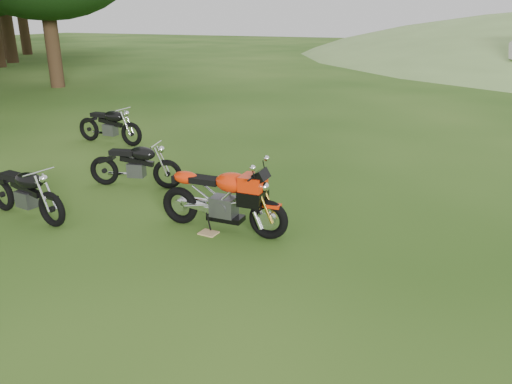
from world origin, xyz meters
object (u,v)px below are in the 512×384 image
at_px(vintage_moto_a, 24,191).
at_px(vintage_moto_d, 109,124).
at_px(vintage_moto_b, 135,163).
at_px(sport_motorcycle, 222,194).
at_px(plywood_board, 208,233).

bearing_deg(vintage_moto_a, vintage_moto_d, 121.93).
bearing_deg(vintage_moto_b, vintage_moto_d, 122.54).
bearing_deg(vintage_moto_d, sport_motorcycle, -34.86).
relative_size(plywood_board, vintage_moto_b, 0.15).
height_order(sport_motorcycle, plywood_board, sport_motorcycle).
xyz_separation_m(sport_motorcycle, vintage_moto_a, (-2.86, -0.78, -0.12)).
distance_m(plywood_board, vintage_moto_b, 2.50).
bearing_deg(vintage_moto_b, plywood_board, -44.30).
bearing_deg(plywood_board, vintage_moto_a, -167.64).
bearing_deg(vintage_moto_d, vintage_moto_a, -65.23).
height_order(sport_motorcycle, vintage_moto_a, sport_motorcycle).
bearing_deg(vintage_moto_b, sport_motorcycle, -39.06).
relative_size(sport_motorcycle, vintage_moto_d, 1.05).
height_order(sport_motorcycle, vintage_moto_b, sport_motorcycle).
xyz_separation_m(plywood_board, vintage_moto_a, (-2.73, -0.60, 0.42)).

